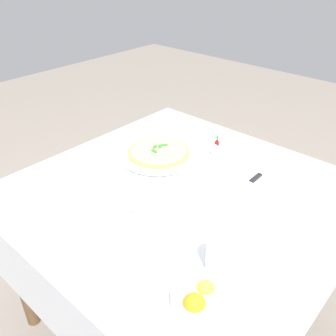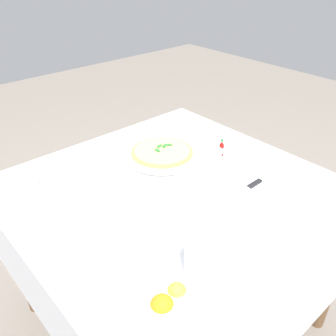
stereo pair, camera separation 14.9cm
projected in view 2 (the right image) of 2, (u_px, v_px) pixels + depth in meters
ground_plane at (173, 315)px, 1.78m from camera, size 8.00×8.00×0.00m
dining_table at (174, 217)px, 1.45m from camera, size 1.16×1.16×0.74m
pizza_plate at (162, 154)px, 1.61m from camera, size 0.34×0.34×0.02m
pizza at (162, 151)px, 1.60m from camera, size 0.27×0.27×0.02m
coffee_cup_near_right at (131, 198)px, 1.30m from camera, size 0.13×0.13×0.06m
coffee_cup_near_left at (28, 183)px, 1.37m from camera, size 0.13×0.13×0.07m
water_glass_far_right at (197, 258)px, 1.02m from camera, size 0.07×0.07×0.12m
napkin_folded at (246, 192)px, 1.36m from camera, size 0.22×0.14×0.02m
dinner_knife at (246, 189)px, 1.35m from camera, size 0.20×0.02×0.01m
citrus_bowl at (169, 301)px, 0.93m from camera, size 0.15×0.15×0.07m
hot_sauce_bottle at (221, 149)px, 1.60m from camera, size 0.02×0.02×0.08m
salt_shaker at (219, 154)px, 1.58m from camera, size 0.03×0.03×0.06m
pepper_shaker at (224, 148)px, 1.63m from camera, size 0.03×0.03×0.06m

